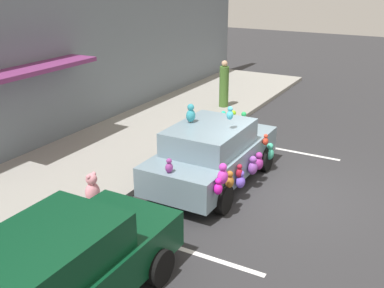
{
  "coord_description": "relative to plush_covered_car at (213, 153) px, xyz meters",
  "views": [
    {
      "loc": [
        -9.49,
        -2.88,
        4.99
      ],
      "look_at": [
        -0.16,
        2.31,
        0.9
      ],
      "focal_mm": 42.65,
      "sensor_mm": 36.0,
      "label": 1
    }
  ],
  "objects": [
    {
      "name": "ground_plane",
      "position": [
        0.21,
        -1.69,
        -0.8
      ],
      "size": [
        60.0,
        60.0,
        0.0
      ],
      "primitive_type": "plane",
      "color": "#2D2D30"
    },
    {
      "name": "sidewalk",
      "position": [
        0.21,
        3.31,
        -0.72
      ],
      "size": [
        24.0,
        4.0,
        0.15
      ],
      "primitive_type": "cube",
      "color": "gray",
      "rests_on": "ground"
    },
    {
      "name": "storefront_building",
      "position": [
        0.2,
        5.46,
        2.4
      ],
      "size": [
        24.0,
        1.25,
        6.4
      ],
      "color": "slate",
      "rests_on": "ground"
    },
    {
      "name": "parking_stripe_front",
      "position": [
        3.01,
        -0.69,
        -0.79
      ],
      "size": [
        0.12,
        3.6,
        0.01
      ],
      "primitive_type": "cube",
      "color": "silver",
      "rests_on": "ground"
    },
    {
      "name": "parking_stripe_rear",
      "position": [
        -2.89,
        -0.69,
        -0.79
      ],
      "size": [
        0.12,
        3.6,
        0.01
      ],
      "primitive_type": "cube",
      "color": "silver",
      "rests_on": "ground"
    },
    {
      "name": "plush_covered_car",
      "position": [
        0.0,
        0.0,
        0.0
      ],
      "size": [
        4.18,
        2.13,
        2.09
      ],
      "color": "gray",
      "rests_on": "ground"
    },
    {
      "name": "parked_sedan_behind",
      "position": [
        -5.34,
        -0.09,
        -0.01
      ],
      "size": [
        4.31,
        1.99,
        1.54
      ],
      "color": "#0A381E",
      "rests_on": "ground"
    },
    {
      "name": "teddy_bear_on_sidewalk",
      "position": [
        -2.43,
        1.77,
        -0.33
      ],
      "size": [
        0.36,
        0.3,
        0.68
      ],
      "color": "pink",
      "rests_on": "sidewalk"
    },
    {
      "name": "pedestrian_near_shopfront",
      "position": [
        5.84,
        2.47,
        0.16
      ],
      "size": [
        0.35,
        0.35,
        1.74
      ],
      "color": "#456F2C",
      "rests_on": "sidewalk"
    }
  ]
}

